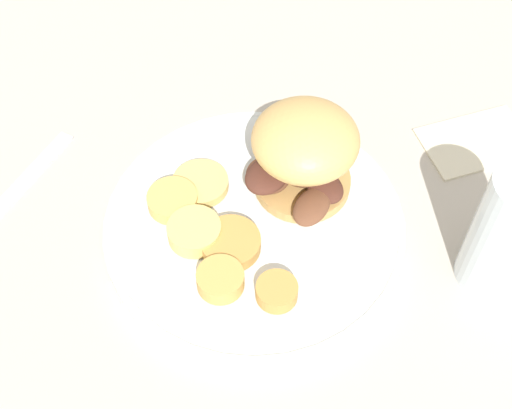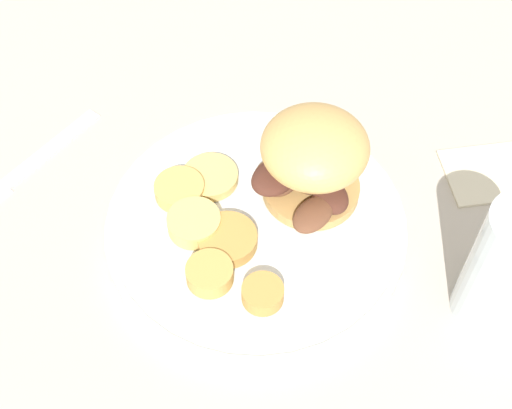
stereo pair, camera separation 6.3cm
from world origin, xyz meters
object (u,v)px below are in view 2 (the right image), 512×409
at_px(sandwich, 311,159).
at_px(drinking_glass, 507,268).
at_px(fork, 26,167).
at_px(dinner_plate, 256,225).

height_order(sandwich, drinking_glass, drinking_glass).
relative_size(fork, drinking_glass, 1.30).
distance_m(sandwich, drinking_glass, 0.19).
distance_m(dinner_plate, drinking_glass, 0.22).
distance_m(dinner_plate, sandwich, 0.08).
height_order(dinner_plate, fork, dinner_plate).
bearing_deg(fork, sandwich, 91.21).
xyz_separation_m(sandwich, drinking_glass, (0.09, 0.17, 0.00)).
height_order(dinner_plate, drinking_glass, drinking_glass).
relative_size(dinner_plate, fork, 1.63).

